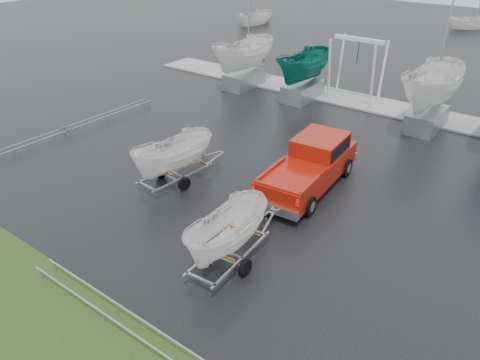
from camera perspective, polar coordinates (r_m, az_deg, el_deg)
ground_plane at (r=22.85m, az=-3.31°, el=1.72°), size 120.00×120.00×0.00m
dock at (r=33.03m, az=11.56°, el=9.98°), size 30.00×3.00×0.12m
pickup_truck at (r=20.93m, az=8.77°, el=2.08°), size 2.71×6.44×2.09m
trailer_hitched at (r=15.05m, az=-1.50°, el=-2.51°), size 1.82×3.68×4.71m
trailer_parked at (r=20.42m, az=-8.30°, el=6.30°), size 1.83×3.69×4.93m
boat_hoist at (r=31.81m, az=14.07°, el=13.93°), size 3.30×2.18×4.12m
keelboat_0 at (r=33.55m, az=0.53°, el=17.34°), size 2.35×3.20×10.52m
keelboat_1 at (r=31.29m, az=7.97°, el=15.50°), size 2.13×3.20×6.75m
keelboat_2 at (r=27.94m, az=23.10°, el=13.59°), size 2.58×3.20×10.75m
mast_rack_0 at (r=29.45m, az=-15.70°, el=7.78°), size 0.56×6.50×0.06m
mast_rack_1 at (r=26.58m, az=-25.73°, el=3.63°), size 0.56×6.50×0.06m
mast_rack_2 at (r=14.90m, az=-15.52°, el=-14.86°), size 7.00×0.56×0.06m
moored_boat_0 at (r=58.10m, az=1.80°, el=18.49°), size 2.30×2.36×11.05m
moored_boat_1 at (r=61.53m, az=26.66°, el=16.21°), size 3.54×3.55×11.30m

